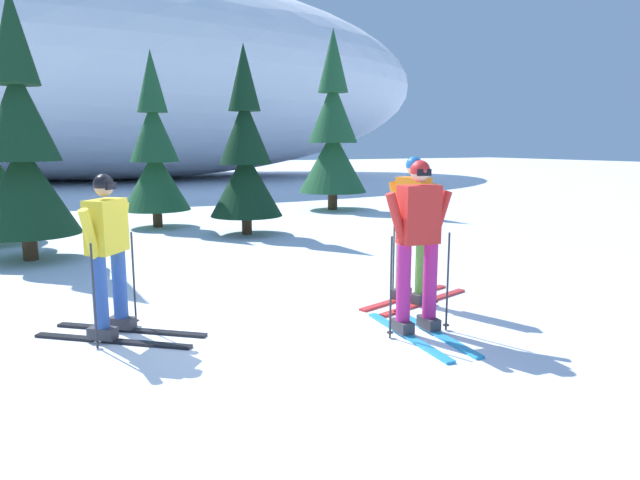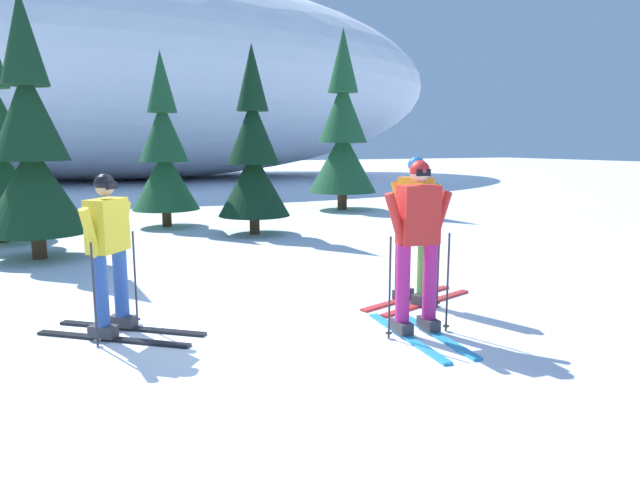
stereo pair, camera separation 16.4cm
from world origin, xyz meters
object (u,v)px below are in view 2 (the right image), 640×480
Objects in this scene: skier_yellow_jacket at (109,252)px; pine_tree_center_right at (164,154)px; pine_tree_right at (253,156)px; skier_orange_jacket at (415,228)px; skier_red_jacket at (418,244)px; pine_tree_far_right at (343,135)px; pine_tree_center_left at (31,150)px.

skier_yellow_jacket is 8.26m from pine_tree_center_right.
skier_yellow_jacket is at bearing -121.53° from pine_tree_right.
pine_tree_center_right is 1.01× the size of pine_tree_right.
skier_orange_jacket is (3.58, -0.36, 0.07)m from skier_yellow_jacket.
skier_orange_jacket is at bearing -90.36° from pine_tree_right.
skier_red_jacket is (2.92, -1.36, 0.07)m from skier_yellow_jacket.
pine_tree_far_right reaches higher than skier_orange_jacket.
skier_orange_jacket is at bearing 56.58° from skier_red_jacket.
pine_tree_right is (1.56, -2.05, -0.02)m from pine_tree_center_right.
pine_tree_center_right is at bearing 75.46° from skier_yellow_jacket.
pine_tree_center_right is at bearing 95.24° from skier_red_jacket.
pine_tree_far_right is at bearing 50.66° from skier_yellow_jacket.
pine_tree_right is (0.70, 7.26, 0.76)m from skier_red_jacket.
pine_tree_far_right is at bearing 40.49° from pine_tree_right.
pine_tree_center_left is at bearing 120.39° from skier_red_jacket.
pine_tree_far_right is (7.67, 9.35, 1.36)m from skier_yellow_jacket.
pine_tree_center_right is (2.06, 7.95, 0.86)m from skier_yellow_jacket.
pine_tree_center_left is (-3.66, 6.23, 0.93)m from skier_red_jacket.
skier_yellow_jacket is at bearing 154.94° from skier_red_jacket.
pine_tree_far_right is (4.75, 10.72, 1.29)m from skier_red_jacket.
pine_tree_far_right is at bearing 28.07° from pine_tree_center_left.
pine_tree_right is at bearing -139.51° from pine_tree_far_right.
pine_tree_center_left reaches higher than pine_tree_center_right.
skier_red_jacket is 11.79m from pine_tree_far_right.
pine_tree_center_left is 0.84× the size of pine_tree_far_right.
pine_tree_center_right is 0.78× the size of pine_tree_far_right.
pine_tree_far_right is (4.05, 3.45, 0.52)m from pine_tree_right.
pine_tree_far_right reaches higher than pine_tree_right.
pine_tree_center_right reaches higher than pine_tree_right.
pine_tree_center_left is at bearing -166.72° from pine_tree_right.
pine_tree_right is at bearing -52.76° from pine_tree_center_right.
pine_tree_right is 5.35m from pine_tree_far_right.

